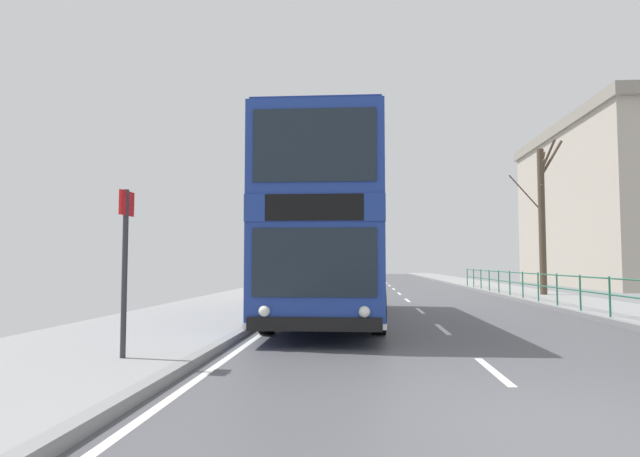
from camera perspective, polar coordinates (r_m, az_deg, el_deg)
ground at (r=5.57m, az=16.53°, el=-18.75°), size 15.80×140.00×0.20m
double_decker_bus_main at (r=14.48m, az=0.97°, el=-0.23°), size 2.73×10.18×4.52m
pedestrian_railing_far_kerb at (r=18.34m, az=24.51°, el=-5.41°), size 0.05×31.96×1.02m
bus_stop_sign_near at (r=8.44m, az=-19.72°, el=-2.40°), size 0.08×0.44×2.44m
bare_tree_far_00 at (r=25.66m, az=22.24°, el=1.46°), size 2.26×2.44×6.77m
background_building_00 at (r=41.22m, az=29.59°, el=2.23°), size 9.59×18.40×10.68m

